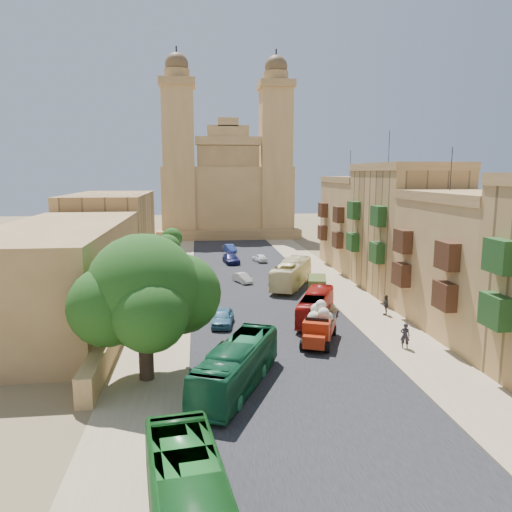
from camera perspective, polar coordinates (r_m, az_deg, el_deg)
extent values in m
plane|color=brown|center=(29.84, 6.08, -15.93)|extent=(260.00, 260.00, 0.00)
cube|color=black|center=(58.01, -0.46, -3.25)|extent=(14.00, 140.00, 0.01)
cube|color=tan|center=(59.77, 8.64, -2.98)|extent=(5.00, 140.00, 0.01)
cube|color=tan|center=(57.78, -9.89, -3.44)|extent=(5.00, 140.00, 0.01)
cube|color=tan|center=(59.15, 6.30, -3.00)|extent=(0.25, 140.00, 0.12)
cube|color=tan|center=(57.68, -7.40, -3.35)|extent=(0.25, 140.00, 0.12)
cube|color=#1F4A1D|center=(33.45, 25.64, -5.69)|extent=(0.90, 2.20, 2.00)
cube|color=#1F4A1D|center=(32.79, 26.06, -0.01)|extent=(0.90, 2.20, 2.00)
cube|color=#AE854E|center=(43.99, 23.65, -1.18)|extent=(8.00, 14.00, 10.50)
cube|color=#9B7443|center=(43.38, 24.15, 6.17)|extent=(8.20, 14.00, 0.80)
cylinder|color=black|center=(45.30, 21.41, 9.24)|extent=(0.06, 0.06, 3.60)
cube|color=#432516|center=(38.75, 20.74, -4.26)|extent=(0.90, 2.20, 2.00)
cube|color=#432516|center=(45.67, 16.24, -2.00)|extent=(0.90, 2.20, 2.00)
cube|color=#432516|center=(38.19, 20.99, 0.04)|extent=(0.90, 2.20, 2.00)
cube|color=#432516|center=(45.20, 16.41, 1.65)|extent=(0.90, 2.20, 2.00)
cube|color=tan|center=(56.19, 16.57, 2.66)|extent=(8.00, 14.00, 13.00)
cube|color=#9B7443|center=(55.84, 16.91, 9.71)|extent=(8.20, 14.00, 0.80)
cylinder|color=black|center=(58.12, 14.97, 11.94)|extent=(0.06, 0.06, 3.60)
cube|color=#1F4A1D|center=(51.14, 13.62, 0.39)|extent=(0.90, 2.20, 2.00)
cube|color=#1F4A1D|center=(58.47, 10.98, 1.59)|extent=(0.90, 2.20, 2.00)
cube|color=#1F4A1D|center=(50.71, 13.78, 4.45)|extent=(0.90, 2.20, 2.00)
cube|color=#1F4A1D|center=(58.10, 11.09, 5.15)|extent=(0.90, 2.20, 2.00)
cube|color=#AE854E|center=(69.27, 12.00, 3.44)|extent=(8.00, 14.00, 11.50)
cube|color=#9B7443|center=(68.92, 12.17, 8.53)|extent=(8.20, 14.00, 0.80)
cylinder|color=black|center=(71.28, 10.73, 10.37)|extent=(0.06, 0.06, 3.60)
cube|color=#432516|center=(64.39, 9.31, 1.84)|extent=(0.90, 2.20, 2.00)
cube|color=#432516|center=(71.90, 7.59, 2.67)|extent=(0.90, 2.20, 2.00)
cube|color=#432516|center=(64.05, 9.38, 4.70)|extent=(0.90, 2.20, 2.00)
cube|color=#432516|center=(71.59, 7.65, 5.23)|extent=(0.90, 2.20, 2.00)
cube|color=#AE854E|center=(48.17, -14.13, -5.09)|extent=(1.00, 40.00, 1.80)
cube|color=#9B7443|center=(46.61, -21.33, -1.79)|extent=(10.00, 28.00, 8.40)
cube|color=tan|center=(71.67, -16.21, 2.86)|extent=(10.00, 22.00, 10.00)
cube|color=#AE854E|center=(107.59, -3.45, 6.37)|extent=(26.00, 20.00, 14.00)
cube|color=#9B7443|center=(97.67, -3.06, 2.47)|extent=(28.00, 4.00, 1.80)
cube|color=#9B7443|center=(98.69, -3.17, 7.84)|extent=(12.00, 2.00, 16.00)
cube|color=#AE854E|center=(98.84, -3.22, 13.00)|extent=(12.60, 2.40, 1.60)
cube|color=#AE854E|center=(98.96, -3.23, 13.99)|extent=(8.00, 2.00, 2.40)
cube|color=#AE854E|center=(99.12, -3.24, 15.02)|extent=(4.00, 2.00, 1.60)
cube|color=#AE854E|center=(99.83, -8.78, 10.35)|extent=(6.00, 6.00, 29.00)
cube|color=#9B7443|center=(101.22, -9.01, 18.92)|extent=(6.80, 6.80, 1.40)
cylinder|color=#9B7443|center=(101.50, -9.03, 19.81)|extent=(4.80, 4.80, 1.80)
sphere|color=brown|center=(101.84, -9.06, 20.81)|extent=(4.40, 4.40, 4.40)
cylinder|color=black|center=(102.34, -9.10, 22.12)|extent=(0.28, 0.28, 1.80)
cube|color=#AE854E|center=(100.99, 2.24, 10.44)|extent=(6.00, 6.00, 29.00)
cube|color=#9B7443|center=(102.37, 2.30, 18.92)|extent=(6.80, 6.80, 1.40)
cylinder|color=#9B7443|center=(102.64, 2.30, 19.80)|extent=(4.80, 4.80, 1.80)
sphere|color=brown|center=(102.98, 2.31, 20.78)|extent=(4.40, 4.40, 4.40)
cylinder|color=black|center=(103.48, 2.32, 22.09)|extent=(0.28, 0.28, 1.80)
cylinder|color=#3A291D|center=(32.37, -12.46, -10.67)|extent=(0.92, 0.92, 3.49)
sphere|color=#153D10|center=(31.25, -12.71, -3.85)|extent=(6.99, 6.99, 6.99)
sphere|color=#153D10|center=(32.29, -8.57, -4.30)|extent=(5.15, 5.15, 5.15)
sphere|color=#153D10|center=(30.91, -16.57, -5.56)|extent=(4.78, 4.78, 4.78)
sphere|color=#153D10|center=(29.30, -12.01, -6.57)|extent=(4.41, 4.41, 4.41)
sphere|color=#153D10|center=(33.18, -14.14, -1.83)|extent=(4.05, 4.05, 4.05)
cylinder|color=#3A291D|center=(40.21, -12.02, -7.80)|extent=(0.44, 0.44, 1.96)
sphere|color=#153D10|center=(39.68, -12.11, -5.08)|extent=(2.84, 2.84, 2.84)
cylinder|color=#3A291D|center=(51.75, -10.82, -3.84)|extent=(0.44, 0.44, 2.02)
sphere|color=#153D10|center=(51.33, -10.89, -1.63)|extent=(2.94, 2.94, 2.94)
cylinder|color=#3A291D|center=(63.44, -10.08, -1.21)|extent=(0.44, 0.44, 2.36)
sphere|color=#153D10|center=(63.05, -10.14, 0.91)|extent=(3.43, 3.43, 3.43)
cylinder|color=#3A291D|center=(75.27, -9.56, 0.39)|extent=(0.44, 0.44, 2.14)
sphere|color=#153D10|center=(74.96, -9.61, 2.02)|extent=(3.11, 3.11, 3.11)
cube|color=#A8260C|center=(39.40, 7.40, -7.78)|extent=(3.09, 3.80, 0.82)
cube|color=black|center=(39.26, 7.42, -7.15)|extent=(3.15, 3.86, 0.11)
cube|color=#A8260C|center=(37.38, 6.96, -8.58)|extent=(2.36, 2.16, 1.64)
cube|color=#A8260C|center=(36.47, 6.69, -9.65)|extent=(1.85, 1.60, 0.91)
cube|color=black|center=(37.19, 6.98, -7.65)|extent=(1.64, 0.73, 0.82)
cylinder|color=black|center=(37.01, 5.32, -10.08)|extent=(0.60, 0.88, 0.82)
cylinder|color=black|center=(36.77, 8.17, -10.28)|extent=(0.60, 0.88, 0.82)
cylinder|color=black|center=(40.77, 6.31, -8.24)|extent=(0.60, 0.88, 0.82)
cylinder|color=black|center=(40.55, 8.89, -8.40)|extent=(0.60, 0.88, 0.82)
sphere|color=beige|center=(38.74, 6.64, -7.01)|extent=(1.00, 1.00, 1.00)
sphere|color=beige|center=(38.88, 8.04, -6.98)|extent=(1.00, 1.00, 1.00)
sphere|color=beige|center=(39.72, 7.54, -6.61)|extent=(1.00, 1.00, 1.00)
sphere|color=beige|center=(39.20, 6.93, -6.05)|extent=(0.91, 0.91, 0.91)
sphere|color=beige|center=(38.25, 7.75, -6.54)|extent=(0.91, 0.91, 0.91)
sphere|color=beige|center=(38.87, 7.44, -5.57)|extent=(0.82, 0.82, 0.82)
cube|color=#495921|center=(54.06, 7.00, -3.33)|extent=(2.77, 4.51, 1.73)
cylinder|color=black|center=(52.76, 6.10, -4.21)|extent=(0.43, 0.74, 0.69)
cylinder|color=black|center=(52.76, 7.89, -4.25)|extent=(0.43, 0.74, 0.69)
cylinder|color=black|center=(55.60, 6.15, -3.50)|extent=(0.43, 0.74, 0.69)
cylinder|color=black|center=(55.61, 7.84, -3.54)|extent=(0.43, 0.74, 0.69)
imported|color=#175E37|center=(30.45, -2.23, -12.45)|extent=(6.26, 10.19, 2.81)
imported|color=red|center=(44.15, 6.85, -5.72)|extent=(5.30, 9.16, 2.51)
imported|color=#FDEDAF|center=(56.77, 4.07, -2.02)|extent=(6.62, 10.80, 2.98)
imported|color=teal|center=(42.61, -3.81, -6.99)|extent=(2.31, 4.39, 1.43)
imported|color=silver|center=(58.81, -1.57, -2.52)|extent=(2.41, 3.61, 1.13)
imported|color=#FFE8A9|center=(47.33, 7.18, -5.50)|extent=(2.64, 4.65, 1.22)
imported|color=#161B4F|center=(71.30, -2.86, -0.30)|extent=(2.53, 5.01, 1.39)
imported|color=white|center=(72.52, 0.42, -0.21)|extent=(2.18, 3.67, 1.17)
imported|color=#3249A1|center=(81.72, -3.01, 0.90)|extent=(2.20, 3.96, 1.24)
imported|color=black|center=(38.71, 16.67, -8.72)|extent=(0.82, 0.70, 1.90)
imported|color=#363639|center=(46.92, 14.63, -5.45)|extent=(0.83, 1.20, 1.89)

